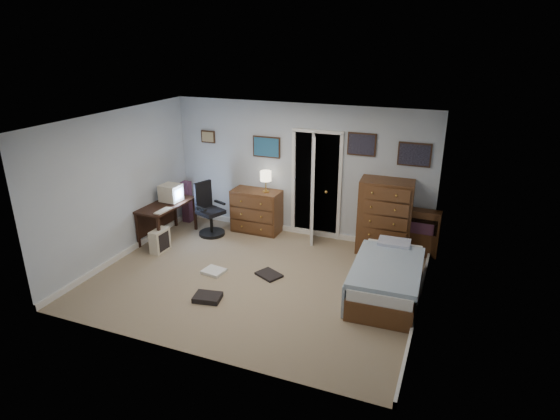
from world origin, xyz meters
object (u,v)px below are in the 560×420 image
(tall_dresser, at_px, (385,217))
(bed, at_px, (386,278))
(low_dresser, at_px, (257,211))
(computer_desk, at_px, (163,211))
(office_chair, at_px, (209,215))

(tall_dresser, height_order, bed, tall_dresser)
(bed, bearing_deg, tall_dresser, 99.59)
(low_dresser, relative_size, bed, 0.51)
(computer_desk, bearing_deg, office_chair, 35.25)
(tall_dresser, xyz_separation_m, bed, (0.31, -1.47, -0.38))
(tall_dresser, bearing_deg, office_chair, -175.75)
(computer_desk, relative_size, tall_dresser, 0.92)
(computer_desk, distance_m, office_chair, 0.86)
(computer_desk, height_order, tall_dresser, tall_dresser)
(low_dresser, height_order, bed, low_dresser)
(office_chair, height_order, bed, office_chair)
(computer_desk, bearing_deg, low_dresser, 34.57)
(office_chair, bearing_deg, bed, 5.49)
(office_chair, bearing_deg, tall_dresser, 29.46)
(low_dresser, bearing_deg, tall_dresser, 0.11)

